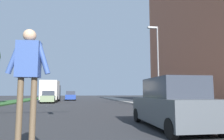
# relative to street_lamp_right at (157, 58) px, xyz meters

# --- Properties ---
(ground_plane) EXTENTS (140.00, 140.00, 0.00)m
(ground_plane) POSITION_rel_street_lamp_right_xyz_m (-8.06, 8.41, -4.59)
(ground_plane) COLOR #2D2D30
(sidewalk_right) EXTENTS (3.00, 64.00, 0.15)m
(sidewalk_right) POSITION_rel_street_lamp_right_xyz_m (0.60, 6.41, -4.52)
(sidewalk_right) COLOR #9E9991
(sidewalk_right) RESTS_ON ground_plane
(street_lamp_right) EXTENTS (1.02, 0.24, 7.50)m
(street_lamp_right) POSITION_rel_street_lamp_right_xyz_m (0.00, 0.00, 0.00)
(street_lamp_right) COLOR slate
(street_lamp_right) RESTS_ON sidewalk_right
(pedestrian_performer) EXTENTS (0.75, 0.27, 2.49)m
(pedestrian_performer) POSITION_rel_street_lamp_right_xyz_m (-8.10, -14.25, -2.93)
(pedestrian_performer) COLOR brown
(pedestrian_performer) RESTS_ON ground_plane
(suv_crossing) EXTENTS (2.01, 4.62, 1.97)m
(suv_crossing) POSITION_rel_street_lamp_right_xyz_m (-3.59, -10.25, -3.66)
(suv_crossing) COLOR #474C51
(suv_crossing) RESTS_ON ground_plane
(sedan_midblock) EXTENTS (1.85, 4.24, 1.63)m
(sedan_midblock) POSITION_rel_street_lamp_right_xyz_m (-11.11, 10.80, -3.83)
(sedan_midblock) COLOR gray
(sedan_midblock) RESTS_ON ground_plane
(sedan_distant) EXTENTS (1.95, 4.36, 1.65)m
(sedan_distant) POSITION_rel_street_lamp_right_xyz_m (-8.59, 19.86, -3.83)
(sedan_distant) COLOR navy
(sedan_distant) RESTS_ON ground_plane
(truck_box_delivery) EXTENTS (2.40, 6.20, 3.10)m
(truck_box_delivery) POSITION_rel_street_lamp_right_xyz_m (-11.28, 13.61, -2.96)
(truck_box_delivery) COLOR #474C51
(truck_box_delivery) RESTS_ON ground_plane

